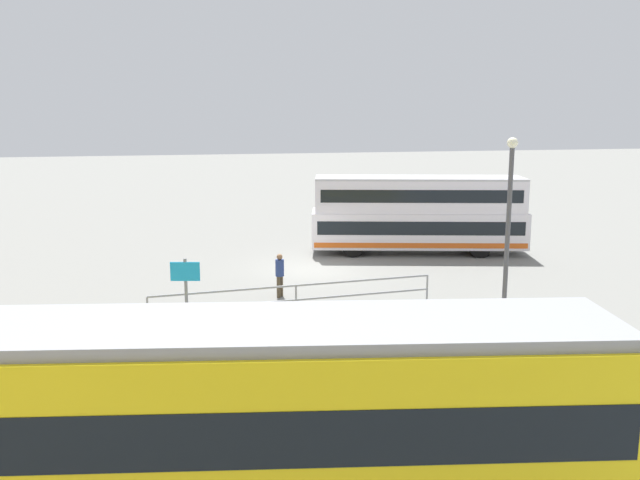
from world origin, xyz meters
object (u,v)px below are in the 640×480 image
double_decker_bus (418,214)px  info_sign (186,283)px  street_lamp (509,211)px  tram_yellow (188,420)px  pedestrian_near_railing (280,272)px

double_decker_bus → info_sign: (11.26, 9.81, -0.30)m
street_lamp → info_sign: bearing=-1.3°
tram_yellow → double_decker_bus: bearing=-120.0°
double_decker_bus → pedestrian_near_railing: 10.11m
pedestrian_near_railing → street_lamp: size_ratio=0.27×
pedestrian_near_railing → info_sign: info_sign is taller
double_decker_bus → info_sign: double_decker_bus is taller
double_decker_bus → street_lamp: bearing=86.4°
double_decker_bus → street_lamp: (0.63, 10.05, 1.65)m
tram_yellow → pedestrian_near_railing: tram_yellow is taller
double_decker_bus → pedestrian_near_railing: bearing=39.3°
double_decker_bus → street_lamp: street_lamp is taller
double_decker_bus → tram_yellow: (11.46, 19.83, -0.09)m
pedestrian_near_railing → tram_yellow: bearing=74.7°
double_decker_bus → tram_yellow: bearing=60.0°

